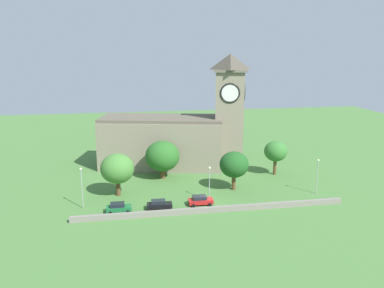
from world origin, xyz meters
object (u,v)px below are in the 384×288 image
(car_green, at_px, (118,208))
(car_red, at_px, (200,200))
(church, at_px, (176,135))
(streetlamp_west_end, at_px, (81,182))
(car_black, at_px, (159,204))
(tree_by_tower, at_px, (117,169))
(tree_churchyard, at_px, (276,151))
(tree_riverside_east, at_px, (234,165))
(streetlamp_central, at_px, (317,171))
(tree_riverside_west, at_px, (162,156))
(streetlamp_west_mid, at_px, (209,178))

(car_green, distance_m, car_red, 14.53)
(church, bearing_deg, streetlamp_west_end, -130.39)
(streetlamp_west_end, bearing_deg, car_green, -25.22)
(car_black, xyz_separation_m, car_red, (7.48, 0.63, 0.02))
(tree_by_tower, relative_size, tree_churchyard, 1.08)
(tree_by_tower, xyz_separation_m, tree_riverside_east, (22.69, -0.72, -0.18))
(streetlamp_west_end, bearing_deg, streetlamp_central, -0.52)
(tree_riverside_west, xyz_separation_m, tree_churchyard, (25.03, -1.64, 0.34))
(car_red, relative_size, streetlamp_central, 0.63)
(car_black, xyz_separation_m, tree_riverside_west, (2.41, 16.99, 4.15))
(car_black, bearing_deg, tree_by_tower, 131.04)
(streetlamp_west_mid, bearing_deg, tree_by_tower, 161.99)
(car_black, distance_m, tree_riverside_west, 17.66)
(streetlamp_west_end, bearing_deg, car_red, -5.72)
(car_green, distance_m, streetlamp_west_end, 7.94)
(car_red, distance_m, tree_by_tower, 16.98)
(streetlamp_central, bearing_deg, streetlamp_west_end, 179.48)
(tree_riverside_west, bearing_deg, streetlamp_central, -27.41)
(church, distance_m, streetlamp_central, 33.93)
(car_green, distance_m, car_black, 7.02)
(streetlamp_west_mid, xyz_separation_m, tree_churchyard, (17.85, 12.64, 0.99))
(car_green, height_order, tree_churchyard, tree_churchyard)
(tree_churchyard, height_order, tree_riverside_east, tree_riverside_east)
(streetlamp_west_mid, xyz_separation_m, tree_riverside_east, (6.03, 4.69, 0.81))
(tree_churchyard, relative_size, tree_riverside_east, 0.98)
(church, relative_size, tree_riverside_east, 4.51)
(car_black, height_order, streetlamp_central, streetlamp_central)
(streetlamp_west_end, relative_size, streetlamp_central, 1.07)
(car_green, height_order, streetlamp_west_end, streetlamp_west_end)
(tree_riverside_west, bearing_deg, streetlamp_west_mid, -63.32)
(streetlamp_west_mid, height_order, tree_riverside_east, tree_riverside_east)
(car_red, bearing_deg, car_black, -175.17)
(streetlamp_west_end, relative_size, tree_riverside_east, 0.95)
(car_green, distance_m, tree_by_tower, 9.46)
(car_red, xyz_separation_m, tree_riverside_east, (8.13, 6.77, 4.30))
(streetlamp_central, relative_size, tree_riverside_west, 0.83)
(car_red, height_order, tree_riverside_east, tree_riverside_east)
(streetlamp_west_end, xyz_separation_m, tree_by_tower, (6.11, 5.43, 0.41))
(church, distance_m, car_green, 30.36)
(tree_churchyard, bearing_deg, streetlamp_west_end, -162.71)
(tree_churchyard, bearing_deg, streetlamp_west_mid, -144.71)
(car_green, relative_size, car_red, 0.98)
(church, bearing_deg, car_red, -88.19)
(church, xyz_separation_m, streetlamp_west_mid, (2.90, -23.34, -3.22))
(streetlamp_west_end, xyz_separation_m, streetlamp_central, (43.92, -0.40, -0.28))
(streetlamp_west_end, distance_m, streetlamp_west_mid, 22.78)
(tree_riverside_west, distance_m, tree_riverside_east, 16.32)
(streetlamp_west_mid, bearing_deg, car_black, -164.20)
(streetlamp_west_end, height_order, tree_by_tower, tree_by_tower)
(car_red, bearing_deg, church, 91.81)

